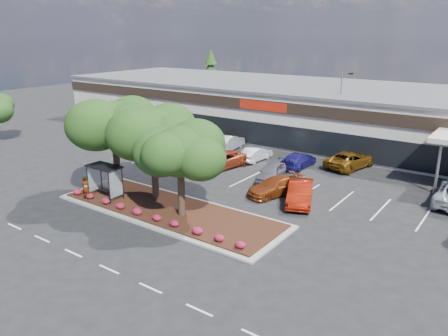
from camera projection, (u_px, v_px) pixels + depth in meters
The scene contains 23 objects.
ground at pixel (150, 239), 27.76m from camera, with size 160.00×160.00×0.00m, color black.
retail_store at pixel (347, 113), 53.12m from camera, with size 80.40×25.20×6.25m.
landscape_island at pixel (169, 210), 31.94m from camera, with size 18.00×6.00×0.26m.
lane_markings at pixel (239, 192), 35.93m from camera, with size 33.12×20.06×0.01m.
shrub_row at pixel (149, 215), 30.19m from camera, with size 17.00×0.80×0.50m, color maroon, non-canonical shape.
bus_shelter at pixel (106, 172), 33.53m from camera, with size 2.75×1.55×2.59m.
island_tree_west at pixel (115, 143), 34.44m from camera, with size 7.20×7.20×7.89m, color #1C3910, non-canonical shape.
island_tree_mid at pixel (154, 152), 33.13m from camera, with size 6.60×6.60×7.32m, color #1C3910, non-canonical shape.
island_tree_east at pixel (181, 171), 29.86m from camera, with size 5.80×5.80×6.50m, color #1C3910, non-canonical shape.
conifer_north_west at pixel (211, 76), 78.65m from camera, with size 4.40×4.40×10.00m, color #1C3910.
person_waiting at pixel (86, 188), 33.43m from camera, with size 0.67×0.44×1.84m, color #594C47.
light_pole at pixel (340, 116), 47.60m from camera, with size 1.38×0.87×8.65m.
car_0 at pixel (141, 143), 48.89m from camera, with size 1.48×4.24×1.40m, color #16471E.
car_1 at pixel (181, 154), 44.16m from camera, with size 2.31×5.69×1.65m, color black.
car_2 at pixel (220, 160), 42.03m from camera, with size 2.64×5.72×1.59m, color maroon.
car_3 at pixel (271, 172), 38.45m from camera, with size 1.82×4.52×1.54m, color slate.
car_4 at pixel (275, 186), 35.10m from camera, with size 2.02×4.98×1.45m, color maroon.
car_5 at pixel (300, 192), 33.41m from camera, with size 1.80×5.16×1.70m, color maroon.
car_9 at pixel (211, 139), 50.64m from camera, with size 1.73×4.29×1.46m, color maroon.
car_10 at pixel (228, 143), 48.48m from camera, with size 1.82×5.22×1.72m, color #999CA3.
car_11 at pixel (256, 154), 44.53m from camera, with size 1.49×4.26×1.41m, color silver.
car_12 at pixel (298, 160), 42.35m from camera, with size 2.00×4.93×1.43m, color navy.
car_14 at pixel (350, 160), 42.13m from camera, with size 2.69×5.84×1.62m, color #623C0B.
Camera 1 is at (18.46, -17.73, 12.58)m, focal length 35.00 mm.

